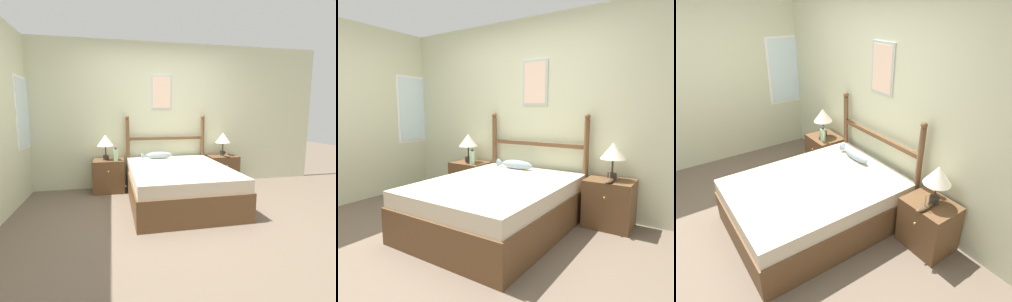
# 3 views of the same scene
# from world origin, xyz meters

# --- Properties ---
(ground_plane) EXTENTS (16.00, 16.00, 0.00)m
(ground_plane) POSITION_xyz_m (0.00, 0.00, 0.00)
(ground_plane) COLOR brown
(wall_back) EXTENTS (6.40, 0.08, 2.55)m
(wall_back) POSITION_xyz_m (0.00, 1.73, 1.28)
(wall_back) COLOR beige
(wall_back) RESTS_ON ground_plane
(wall_left) EXTENTS (0.08, 6.40, 2.55)m
(wall_left) POSITION_xyz_m (-2.13, 0.03, 1.28)
(wall_left) COLOR beige
(wall_left) RESTS_ON ground_plane
(bed) EXTENTS (1.44, 1.90, 0.55)m
(bed) POSITION_xyz_m (0.19, 0.69, 0.27)
(bed) COLOR brown
(bed) RESTS_ON ground_plane
(headboard) EXTENTS (1.45, 0.07, 1.29)m
(headboard) POSITION_xyz_m (0.19, 1.61, 0.70)
(headboard) COLOR brown
(headboard) RESTS_ON ground_plane
(nightstand_left) EXTENTS (0.52, 0.44, 0.55)m
(nightstand_left) POSITION_xyz_m (-0.84, 1.46, 0.27)
(nightstand_left) COLOR brown
(nightstand_left) RESTS_ON ground_plane
(nightstand_right) EXTENTS (0.52, 0.44, 0.55)m
(nightstand_right) POSITION_xyz_m (1.22, 1.46, 0.27)
(nightstand_right) COLOR brown
(nightstand_right) RESTS_ON ground_plane
(table_lamp_left) EXTENTS (0.28, 0.28, 0.42)m
(table_lamp_left) POSITION_xyz_m (-0.87, 1.46, 0.86)
(table_lamp_left) COLOR #2D2823
(table_lamp_left) RESTS_ON nightstand_left
(table_lamp_right) EXTENTS (0.28, 0.28, 0.42)m
(table_lamp_right) POSITION_xyz_m (1.23, 1.48, 0.86)
(table_lamp_right) COLOR #2D2823
(table_lamp_right) RESTS_ON nightstand_right
(bottle) EXTENTS (0.08, 0.08, 0.23)m
(bottle) POSITION_xyz_m (-0.71, 1.35, 0.65)
(bottle) COLOR #99C699
(bottle) RESTS_ON nightstand_left
(model_boat) EXTENTS (0.08, 0.23, 0.16)m
(model_boat) POSITION_xyz_m (1.24, 1.33, 0.57)
(model_boat) COLOR #4C3823
(model_boat) RESTS_ON nightstand_right
(fish_pillow) EXTENTS (0.54, 0.11, 0.12)m
(fish_pillow) POSITION_xyz_m (-0.01, 1.40, 0.61)
(fish_pillow) COLOR #8499A3
(fish_pillow) RESTS_ON bed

